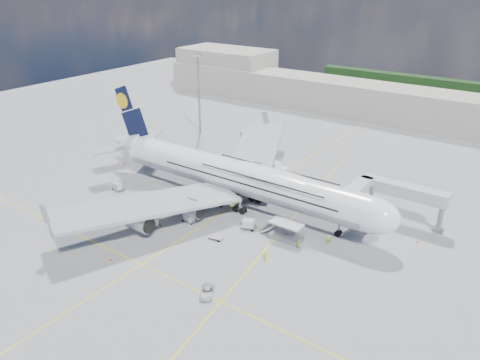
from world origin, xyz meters
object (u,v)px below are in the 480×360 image
Objects in this scene: dolly_row_a at (98,217)px; cone_nose at (418,242)px; jet_bridge at (384,192)px; dolly_nose_far at (216,237)px; catering_truck_inner at (274,169)px; crew_nose at (329,240)px; crew_loader at (298,245)px; crew_wing at (161,192)px; cargo_loader at (285,233)px; cone_wing_left_inner at (242,163)px; cone_tail at (125,163)px; dolly_back at (118,186)px; service_van at (207,292)px; baggage_tug at (129,220)px; catering_truck_outer at (248,139)px; cone_wing_left_outer at (274,164)px; dolly_row_b at (153,221)px; crew_tug at (158,217)px; dolly_nose_near at (248,224)px; light_mast at (199,93)px; crew_van at (266,256)px; cone_wing_right_inner at (197,218)px; dolly_row_c at (189,218)px; airliner at (238,177)px; cone_wing_right_outer at (110,260)px.

dolly_row_a is 5.02× the size of cone_nose.
dolly_nose_far is at bearing -132.93° from jet_bridge.
dolly_row_a is 0.41× the size of catering_truck_inner.
catering_truck_inner is 3.74× the size of crew_nose.
jet_bridge reaches higher than catering_truck_inner.
crew_loader is 37.99m from crew_wing.
cone_wing_left_inner is (-29.78, 27.70, -1.01)m from cargo_loader.
cone_tail reaches higher than cone_nose.
dolly_back reaches higher than service_van.
crew_nose reaches higher than baggage_tug.
catering_truck_outer is 18.51m from cone_wing_left_outer.
dolly_row_b is 2.16× the size of crew_tug.
cargo_loader is 8.68m from crew_nose.
cone_wing_left_inner is at bearing 178.73° from crew_loader.
dolly_nose_near is at bearing -138.44° from jet_bridge.
crew_tug is at bearing -85.20° from catering_truck_inner.
baggage_tug is 58.94m from cone_nose.
light_mast reaches higher than cone_tail.
crew_wing is 3.20× the size of cone_wing_left_outer.
crew_van is at bearing -41.29° from light_mast.
light_mast reaches higher than cone_wing_right_inner.
dolly_row_c is 5.15× the size of cone_tail.
catering_truck_inner is 41.62m from cone_tail.
crew_van is at bearing -12.48° from cone_wing_right_inner.
cone_wing_left_outer is (-44.14, 18.26, -0.02)m from cone_nose.
dolly_nose_far is 24.17m from crew_wing.
jet_bridge is 62.10m from dolly_back.
cone_wing_right_outer is (-5.86, -32.43, -6.62)m from airliner.
crew_tug is (18.73, -5.29, -0.22)m from dolly_back.
dolly_nose_near is 1.30× the size of baggage_tug.
baggage_tug is 5.27× the size of cone_wing_right_outer.
catering_truck_outer is at bearing 154.63° from cone_nose.
dolly_row_c is at bearing -121.59° from crew_wing.
cone_wing_left_inner is (15.07, 31.48, -0.77)m from dolly_back.
cone_wing_left_outer is 57.30m from cone_wing_right_outer.
dolly_row_b reaches higher than cone_tail.
crew_van reaches higher than dolly_row_b.
crew_loader reaches higher than service_van.
light_mast is 60.72m from cone_wing_right_inner.
cone_wing_right_inner is (-19.56, -4.07, -0.97)m from cargo_loader.
crew_tug is at bearing 74.58° from crew_van.
dolly_row_b is at bearing 101.29° from cone_wing_right_outer.
crew_van is (-7.09, -11.93, 0.02)m from crew_nose.
dolly_nose_near is 0.51× the size of catering_truck_inner.
cone_wing_left_outer is (4.11, 41.05, -0.54)m from crew_tug.
crew_wing is at bearing 116.17° from baggage_tug.
crew_van is at bearing -13.68° from dolly_nose_far.
cone_wing_left_outer is at bearing 65.15° from dolly_row_a.
light_mast is at bearing 118.47° from dolly_nose_near.
service_van is 39.68m from crew_wing.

